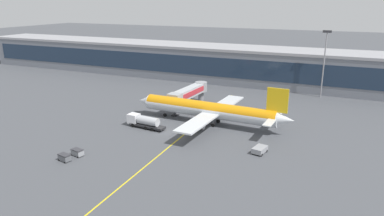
{
  "coord_description": "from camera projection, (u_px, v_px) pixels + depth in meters",
  "views": [
    {
      "loc": [
        41.03,
        -75.07,
        31.98
      ],
      "look_at": [
        3.85,
        8.37,
        4.5
      ],
      "focal_mm": 33.54,
      "sensor_mm": 36.0,
      "label": 1
    }
  ],
  "objects": [
    {
      "name": "apron_light_mast_0",
      "position": [
        324.0,
        59.0,
        119.74
      ],
      "size": [
        2.8,
        0.5,
        22.62
      ],
      "color": "gray",
      "rests_on": "ground_plane"
    },
    {
      "name": "fuel_tanker",
      "position": [
        144.0,
        121.0,
        93.43
      ],
      "size": [
        10.98,
        3.49,
        3.25
      ],
      "color": "#232326",
      "rests_on": "ground_plane"
    },
    {
      "name": "baggage_cart_1",
      "position": [
        77.0,
        152.0,
        76.7
      ],
      "size": [
        2.91,
        2.08,
        1.48
      ],
      "color": "gray",
      "rests_on": "ground_plane"
    },
    {
      "name": "pushback_tug",
      "position": [
        260.0,
        150.0,
        77.98
      ],
      "size": [
        2.98,
        4.17,
        1.4
      ],
      "color": "gray",
      "rests_on": "ground_plane"
    },
    {
      "name": "terminal_building",
      "position": [
        202.0,
        62.0,
        151.16
      ],
      "size": [
        223.76,
        20.22,
        14.14
      ],
      "color": "slate",
      "rests_on": "ground_plane"
    },
    {
      "name": "apron_lead_in_line",
      "position": [
        187.0,
        132.0,
        90.56
      ],
      "size": [
        2.27,
        79.98,
        0.01
      ],
      "primitive_type": "cube",
      "rotation": [
        0.0,
        0.0,
        0.02
      ],
      "color": "yellow",
      "rests_on": "ground_plane"
    },
    {
      "name": "ground_plane",
      "position": [
        165.0,
        132.0,
        90.87
      ],
      "size": [
        700.0,
        700.0,
        0.0
      ],
      "primitive_type": "plane",
      "color": "#47494F"
    },
    {
      "name": "main_airliner",
      "position": [
        209.0,
        110.0,
        95.67
      ],
      "size": [
        45.11,
        35.76,
        11.83
      ],
      "color": "silver",
      "rests_on": "ground_plane"
    },
    {
      "name": "baggage_cart_0",
      "position": [
        65.0,
        157.0,
        74.22
      ],
      "size": [
        2.91,
        2.08,
        1.48
      ],
      "color": "#595B60",
      "rests_on": "ground_plane"
    },
    {
      "name": "jet_bridge",
      "position": [
        190.0,
        92.0,
        109.8
      ],
      "size": [
        4.97,
        20.38,
        6.65
      ],
      "color": "#B2B7BC",
      "rests_on": "ground_plane"
    }
  ]
}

